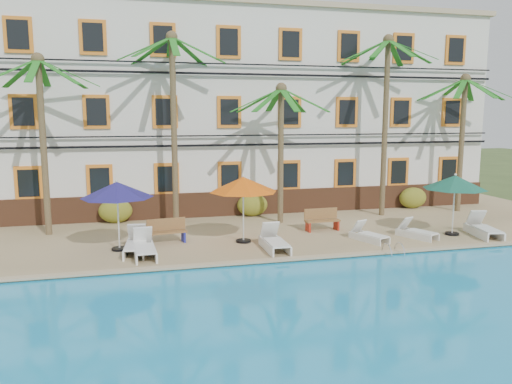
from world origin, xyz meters
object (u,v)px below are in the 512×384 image
object	(u,v)px
palm_c	(281,131)
lounger_f	(483,228)
umbrella_blue	(117,190)
lounger_a	(136,244)
palm_b	(173,103)
bench_left	(166,231)
palm_a	(42,118)
lounger_b	(144,248)
lounger_e	(416,232)
palm_d	(386,101)
lounger_d	(368,235)
lounger_c	(274,241)
pool_ladder	(393,253)
umbrella_red	(243,185)
umbrella_green	(455,183)
palm_e	(463,122)
bench_right	(322,219)

from	to	relation	value
palm_c	lounger_f	bearing A→B (deg)	-31.30
umbrella_blue	lounger_a	distance (m)	2.05
palm_b	bench_left	bearing A→B (deg)	-101.79
bench_left	umbrella_blue	bearing A→B (deg)	-159.40
palm_a	bench_left	distance (m)	6.76
palm_a	umbrella_blue	xyz separation A→B (m)	(2.87, -3.16, -2.53)
palm_a	lounger_b	distance (m)	7.17
umbrella_blue	lounger_e	distance (m)	11.69
palm_a	palm_b	distance (m)	5.31
palm_d	lounger_d	bearing A→B (deg)	-123.24
palm_b	lounger_c	world-z (taller)	palm_b
lounger_a	lounger_c	distance (m)	4.96
lounger_c	bench_left	xyz separation A→B (m)	(-3.75, 1.96, 0.16)
lounger_e	pool_ladder	size ratio (longest dim) A/B	2.34
palm_a	palm_b	bearing A→B (deg)	5.88
umbrella_blue	umbrella_red	xyz separation A→B (m)	(4.63, 0.03, 0.03)
umbrella_green	lounger_a	size ratio (longest dim) A/B	1.22
lounger_b	umbrella_blue	bearing A→B (deg)	129.42
palm_d	pool_ladder	world-z (taller)	palm_d
umbrella_green	lounger_d	xyz separation A→B (m)	(-3.81, -0.11, -1.91)
umbrella_green	palm_c	bearing A→B (deg)	147.52
palm_e	lounger_e	xyz separation A→B (m)	(-5.16, -4.55, -4.26)
umbrella_green	pool_ladder	bearing A→B (deg)	-152.76
palm_c	umbrella_red	size ratio (longest dim) A/B	2.39
palm_a	lounger_c	size ratio (longest dim) A/B	3.64
lounger_d	lounger_e	size ratio (longest dim) A/B	0.99
palm_e	lounger_d	xyz separation A→B (m)	(-7.25, -4.56, -4.26)
palm_d	palm_e	xyz separation A→B (m)	(4.28, 0.04, -0.98)
palm_b	lounger_e	distance (m)	11.45
palm_c	pool_ladder	bearing A→B (deg)	-67.37
palm_b	umbrella_green	size ratio (longest dim) A/B	3.31
palm_d	lounger_e	size ratio (longest dim) A/B	4.93
palm_b	umbrella_blue	size ratio (longest dim) A/B	3.24
lounger_b	lounger_c	distance (m)	4.63
palm_a	lounger_a	size ratio (longest dim) A/B	3.50
umbrella_blue	umbrella_green	distance (m)	13.23
palm_d	palm_e	world-z (taller)	palm_d
palm_d	lounger_f	size ratio (longest dim) A/B	3.98
umbrella_red	lounger_a	world-z (taller)	umbrella_red
palm_a	bench_left	bearing A→B (deg)	-28.64
lounger_c	bench_left	world-z (taller)	lounger_c
palm_a	lounger_f	world-z (taller)	palm_a
lounger_c	umbrella_blue	bearing A→B (deg)	166.58
lounger_e	pool_ladder	bearing A→B (deg)	-138.02
palm_e	palm_c	bearing A→B (deg)	-176.95
lounger_d	bench_right	xyz separation A→B (m)	(-1.11, 2.15, 0.22)
umbrella_blue	lounger_e	xyz separation A→B (m)	(11.49, -0.95, -1.95)
palm_d	bench_left	size ratio (longest dim) A/B	5.53
umbrella_red	lounger_a	distance (m)	4.52
lounger_f	bench_left	world-z (taller)	lounger_f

